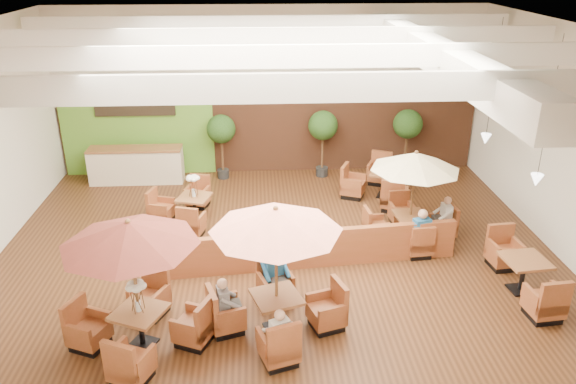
{
  "coord_description": "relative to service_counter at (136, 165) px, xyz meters",
  "views": [
    {
      "loc": [
        -0.43,
        -12.31,
        7.05
      ],
      "look_at": [
        0.3,
        0.5,
        1.5
      ],
      "focal_mm": 35.0,
      "sensor_mm": 36.0,
      "label": 1
    }
  ],
  "objects": [
    {
      "name": "diner_3",
      "position": [
        7.91,
        -5.33,
        0.19
      ],
      "size": [
        0.45,
        0.4,
        0.84
      ],
      "rotation": [
        0.0,
        0.0,
        0.27
      ],
      "color": "#236199",
      "rests_on": "ground"
    },
    {
      "name": "topiary_2",
      "position": [
        8.94,
        0.2,
        1.1
      ],
      "size": [
        0.97,
        0.97,
        2.25
      ],
      "color": "black",
      "rests_on": "ground"
    },
    {
      "name": "topiary_0",
      "position": [
        2.8,
        0.2,
        1.04
      ],
      "size": [
        0.94,
        0.94,
        2.17
      ],
      "color": "black",
      "rests_on": "ground"
    },
    {
      "name": "table_4",
      "position": [
        9.8,
        -7.01,
        -0.19
      ],
      "size": [
        1.0,
        2.77,
        1.02
      ],
      "rotation": [
        0.0,
        0.0,
        0.1
      ],
      "color": "brown",
      "rests_on": "ground"
    },
    {
      "name": "topiary_1",
      "position": [
        6.12,
        0.2,
        1.1
      ],
      "size": [
        0.97,
        0.97,
        2.25
      ],
      "color": "black",
      "rests_on": "ground"
    },
    {
      "name": "table_5",
      "position": [
        7.6,
        -1.63,
        -0.2
      ],
      "size": [
        2.08,
        2.95,
        1.03
      ],
      "rotation": [
        0.0,
        0.0,
        -0.41
      ],
      "color": "brown",
      "rests_on": "ground"
    },
    {
      "name": "diner_2",
      "position": [
        3.27,
        -8.09,
        0.16
      ],
      "size": [
        0.36,
        0.41,
        0.76
      ],
      "rotation": [
        0.0,
        0.0,
        4.94
      ],
      "color": "slate",
      "rests_on": "ground"
    },
    {
      "name": "table_3",
      "position": [
        1.92,
        -3.0,
        -0.14
      ],
      "size": [
        1.83,
        2.63,
        1.52
      ],
      "rotation": [
        0.0,
        0.0,
        -0.27
      ],
      "color": "brown",
      "rests_on": "ground"
    },
    {
      "name": "diner_1",
      "position": [
        4.27,
        -7.08,
        0.18
      ],
      "size": [
        0.45,
        0.42,
        0.81
      ],
      "rotation": [
        0.0,
        0.0,
        3.51
      ],
      "color": "#236199",
      "rests_on": "ground"
    },
    {
      "name": "room",
      "position": [
        4.65,
        -3.88,
        3.05
      ],
      "size": [
        14.04,
        14.0,
        5.52
      ],
      "color": "#381E0F",
      "rests_on": "ground"
    },
    {
      "name": "diner_4",
      "position": [
        8.82,
        -4.43,
        0.15
      ],
      "size": [
        0.3,
        0.37,
        0.73
      ],
      "rotation": [
        0.0,
        0.0,
        1.65
      ],
      "color": "silver",
      "rests_on": "ground"
    },
    {
      "name": "service_counter",
      "position": [
        0.0,
        0.0,
        0.0
      ],
      "size": [
        3.0,
        0.75,
        1.18
      ],
      "color": "beige",
      "rests_on": "ground"
    },
    {
      "name": "diner_0",
      "position": [
        4.27,
        -9.09,
        0.15
      ],
      "size": [
        0.4,
        0.38,
        0.72
      ],
      "rotation": [
        0.0,
        0.0,
        0.4
      ],
      "color": "silver",
      "rests_on": "ground"
    },
    {
      "name": "table_0",
      "position": [
        1.66,
        -8.44,
        1.25
      ],
      "size": [
        2.85,
        2.85,
        2.72
      ],
      "rotation": [
        0.0,
        0.0,
        -0.42
      ],
      "color": "brown",
      "rests_on": "ground"
    },
    {
      "name": "booth_divider",
      "position": [
        5.29,
        -5.69,
        -0.1
      ],
      "size": [
        6.98,
        0.88,
        0.97
      ],
      "primitive_type": "cube",
      "rotation": [
        0.0,
        0.0,
        0.1
      ],
      "color": "brown",
      "rests_on": "ground"
    },
    {
      "name": "table_1",
      "position": [
        4.27,
        -8.09,
        1.27
      ],
      "size": [
        2.83,
        2.83,
        2.74
      ],
      "rotation": [
        0.0,
        0.0,
        0.32
      ],
      "color": "brown",
      "rests_on": "ground"
    },
    {
      "name": "table_2",
      "position": [
        7.91,
        -4.43,
        1.11
      ],
      "size": [
        2.44,
        2.44,
        2.47
      ],
      "rotation": [
        0.0,
        0.0,
        0.1
      ],
      "color": "brown",
      "rests_on": "ground"
    }
  ]
}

